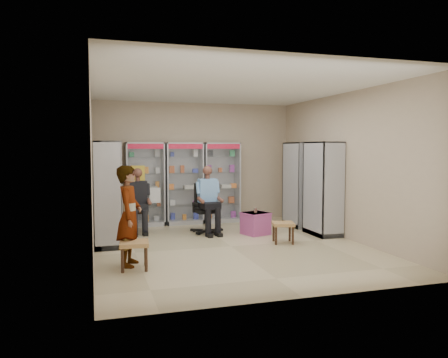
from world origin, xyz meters
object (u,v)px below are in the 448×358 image
object	(u,v)px
pink_trunk	(256,223)
standing_man	(129,216)
cabinet_right_near	(323,189)
office_chair	(207,208)
cabinet_back_left	(145,184)
seated_shopkeeper	(207,202)
cabinet_left_far	(106,189)
woven_stool_b	(134,255)
cabinet_back_mid	(184,183)
cabinet_right_far	(300,184)
wooden_chair	(138,211)
woven_stool_a	(283,233)
cabinet_left_near	(108,194)
cabinet_back_right	(221,182)

from	to	relation	value
pink_trunk	standing_man	xyz separation A→B (m)	(-2.81, -1.77, 0.56)
cabinet_right_near	office_chair	xyz separation A→B (m)	(-2.33, 0.94, -0.46)
cabinet_back_left	seated_shopkeeper	bearing A→B (deg)	-48.29
cabinet_right_near	cabinet_left_far	size ratio (longest dim) A/B	1.00
cabinet_back_left	woven_stool_b	distance (m)	3.93
cabinet_right_near	cabinet_back_mid	bearing A→B (deg)	49.16
cabinet_right_far	pink_trunk	bearing A→B (deg)	115.62
woven_stool_b	standing_man	distance (m)	0.63
cabinet_right_far	seated_shopkeeper	distance (m)	2.36
wooden_chair	cabinet_right_far	bearing A→B (deg)	-6.04
cabinet_left_far	wooden_chair	size ratio (longest dim) A/B	2.13
office_chair	woven_stool_a	bearing A→B (deg)	-55.47
cabinet_back_left	cabinet_right_far	bearing A→B (deg)	-17.75
cabinet_right_far	seated_shopkeeper	bearing A→B (deg)	95.16
cabinet_left_near	office_chair	bearing A→B (deg)	109.17
cabinet_back_right	cabinet_right_far	size ratio (longest dim) A/B	1.00
cabinet_left_near	standing_man	distance (m)	1.57
cabinet_left_near	standing_man	xyz separation A→B (m)	(0.28, -1.53, -0.20)
cabinet_right_near	wooden_chair	distance (m)	4.10
cabinet_back_right	woven_stool_b	world-z (taller)	cabinet_back_right
cabinet_back_left	wooden_chair	distance (m)	0.94
cabinet_left_near	seated_shopkeeper	distance (m)	2.26
cabinet_back_right	wooden_chair	size ratio (longest dim) A/B	2.13
cabinet_back_left	cabinet_right_near	size ratio (longest dim) A/B	1.00
cabinet_left_near	cabinet_back_left	bearing A→B (deg)	155.39
pink_trunk	woven_stool_b	size ratio (longest dim) A/B	1.14
cabinet_back_left	cabinet_right_far	distance (m)	3.71
cabinet_back_mid	wooden_chair	size ratio (longest dim) A/B	2.13
cabinet_right_far	cabinet_left_near	size ratio (longest dim) A/B	1.00
cabinet_left_near	woven_stool_a	world-z (taller)	cabinet_left_near
wooden_chair	office_chair	xyz separation A→B (m)	(1.45, -0.56, 0.07)
seated_shopkeeper	standing_man	bearing A→B (deg)	-134.31
cabinet_back_left	woven_stool_b	world-z (taller)	cabinet_back_left
cabinet_back_left	cabinet_right_far	world-z (taller)	same
wooden_chair	seated_shopkeeper	distance (m)	1.58
pink_trunk	woven_stool_a	distance (m)	0.98
cabinet_right_near	standing_man	world-z (taller)	cabinet_right_near
cabinet_back_left	cabinet_left_far	bearing A→B (deg)	-135.00
cabinet_right_near	office_chair	bearing A→B (deg)	68.09
office_chair	woven_stool_b	world-z (taller)	office_chair
cabinet_back_right	woven_stool_a	distance (m)	2.89
cabinet_back_mid	office_chair	bearing A→B (deg)	-79.24
cabinet_right_near	wooden_chair	bearing A→B (deg)	68.36
seated_shopkeeper	standing_man	size ratio (longest dim) A/B	0.87
cabinet_right_near	seated_shopkeeper	distance (m)	2.52
wooden_chair	cabinet_back_mid	bearing A→B (deg)	31.31
cabinet_right_near	standing_man	size ratio (longest dim) A/B	1.25
cabinet_right_near	cabinet_right_far	bearing A→B (deg)	0.00
cabinet_back_right	cabinet_back_mid	bearing A→B (deg)	180.00
woven_stool_b	cabinet_right_far	bearing A→B (deg)	32.90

